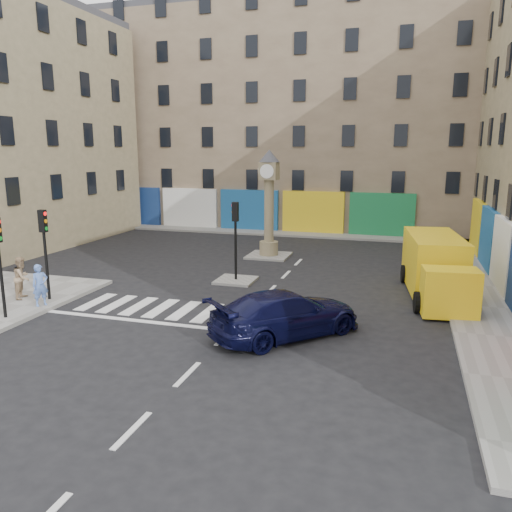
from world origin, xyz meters
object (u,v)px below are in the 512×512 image
at_px(yellow_van, 436,267).
at_px(traffic_light_island, 235,228).
at_px(pedestrian_tan, 22,277).
at_px(traffic_light_left_far, 44,240).
at_px(clock_pillar, 269,197).
at_px(pedestrian_blue, 40,285).
at_px(navy_sedan, 286,314).

bearing_deg(yellow_van, traffic_light_island, 175.44).
bearing_deg(pedestrian_tan, traffic_light_island, -71.89).
distance_m(traffic_light_island, pedestrian_tan, 9.41).
height_order(traffic_light_left_far, traffic_light_island, traffic_light_left_far).
height_order(clock_pillar, pedestrian_blue, clock_pillar).
distance_m(traffic_light_island, pedestrian_blue, 8.79).
xyz_separation_m(traffic_light_left_far, traffic_light_island, (6.30, 5.40, -0.03)).
relative_size(clock_pillar, pedestrian_tan, 3.48).
distance_m(navy_sedan, pedestrian_blue, 9.95).
bearing_deg(navy_sedan, pedestrian_blue, 41.97).
height_order(yellow_van, pedestrian_tan, yellow_van).
relative_size(yellow_van, pedestrian_tan, 4.07).
xyz_separation_m(traffic_light_island, pedestrian_tan, (-7.42, -5.58, -1.57)).
distance_m(traffic_light_left_far, yellow_van, 16.40).
xyz_separation_m(clock_pillar, pedestrian_blue, (-6.00, -12.22, -2.57)).
xyz_separation_m(traffic_light_island, navy_sedan, (3.95, -6.28, -1.81)).
relative_size(traffic_light_island, pedestrian_tan, 2.11).
bearing_deg(traffic_light_island, pedestrian_blue, -133.96).
xyz_separation_m(traffic_light_left_far, yellow_van, (15.31, 5.73, -1.37)).
bearing_deg(pedestrian_tan, clock_pillar, -51.49).
distance_m(navy_sedan, pedestrian_tan, 11.39).
bearing_deg(navy_sedan, traffic_light_left_far, 37.39).
xyz_separation_m(clock_pillar, navy_sedan, (3.95, -12.27, -2.77)).
relative_size(yellow_van, pedestrian_blue, 4.28).
height_order(clock_pillar, yellow_van, clock_pillar).
xyz_separation_m(navy_sedan, pedestrian_tan, (-11.37, 0.70, 0.25)).
relative_size(traffic_light_island, clock_pillar, 0.61).
distance_m(yellow_van, pedestrian_blue, 16.38).
bearing_deg(pedestrian_tan, yellow_van, -89.05).
relative_size(clock_pillar, yellow_van, 0.86).
bearing_deg(clock_pillar, traffic_light_left_far, -118.94).
height_order(traffic_light_island, pedestrian_blue, traffic_light_island).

